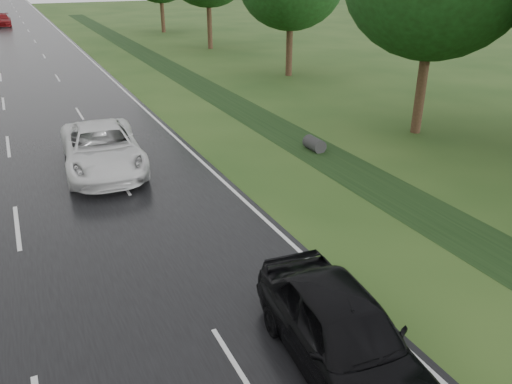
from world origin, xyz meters
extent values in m
cube|color=silver|center=(6.75, 45.00, 0.04)|extent=(0.12, 180.00, 0.01)
cube|color=black|center=(11.50, 20.00, 0.00)|extent=(2.20, 120.00, 0.01)
cylinder|color=#2D2D2D|center=(11.50, 10.00, 0.25)|extent=(0.56, 1.00, 0.56)
cylinder|color=#3A2317|center=(17.00, 10.00, 1.92)|extent=(0.44, 0.44, 3.84)
cylinder|color=#3A2317|center=(18.20, 24.00, 1.76)|extent=(0.44, 0.44, 3.52)
cylinder|color=#3A2317|center=(17.80, 38.00, 2.08)|extent=(0.44, 0.44, 4.16)
cylinder|color=#3A2317|center=(17.50, 52.00, 1.84)|extent=(0.44, 0.44, 3.68)
imported|color=silver|center=(3.20, 11.58, 0.86)|extent=(3.15, 6.07, 1.63)
imported|color=black|center=(5.28, -0.79, 0.86)|extent=(2.37, 4.96, 1.63)
imported|color=maroon|center=(1.00, 67.00, 0.75)|extent=(2.04, 4.91, 1.42)
camera|label=1|loc=(0.63, -6.65, 7.03)|focal=35.00mm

